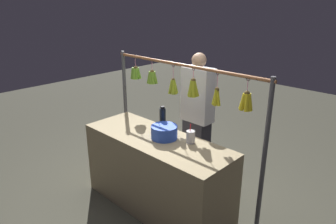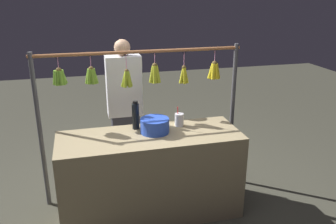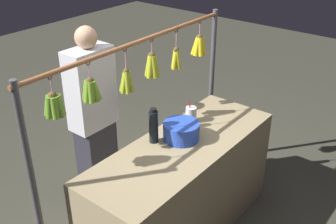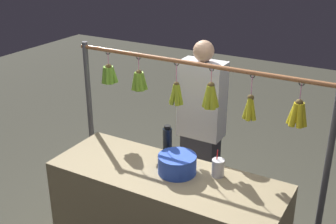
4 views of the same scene
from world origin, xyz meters
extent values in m
plane|color=#414034|center=(0.00, 0.00, 0.00)|extent=(12.00, 12.00, 0.00)
cube|color=tan|center=(0.00, 0.00, 0.41)|extent=(1.69, 0.61, 0.83)
cylinder|color=#4C4C51|center=(-0.99, -0.40, 0.78)|extent=(0.04, 0.04, 1.57)
cylinder|color=#4C4C51|center=(0.99, -0.40, 0.78)|extent=(0.04, 0.04, 1.57)
cylinder|color=#9E6038|center=(0.00, -0.40, 1.53)|extent=(2.05, 0.03, 0.03)
torus|color=black|center=(-0.76, -0.40, 1.51)|extent=(0.04, 0.01, 0.04)
cylinder|color=pink|center=(-0.76, -0.40, 1.44)|extent=(0.01, 0.01, 0.13)
sphere|color=brown|center=(-0.76, -0.40, 1.37)|extent=(0.05, 0.05, 0.05)
cylinder|color=yellow|center=(-0.73, -0.40, 1.30)|extent=(0.08, 0.04, 0.16)
cylinder|color=yellow|center=(-0.74, -0.37, 1.30)|extent=(0.06, 0.06, 0.16)
cylinder|color=yellow|center=(-0.78, -0.37, 1.30)|extent=(0.06, 0.06, 0.16)
cylinder|color=yellow|center=(-0.79, -0.40, 1.30)|extent=(0.07, 0.04, 0.16)
cylinder|color=yellow|center=(-0.78, -0.42, 1.30)|extent=(0.06, 0.06, 0.16)
cylinder|color=yellow|center=(-0.74, -0.42, 1.30)|extent=(0.07, 0.07, 0.17)
torus|color=black|center=(-0.44, -0.40, 1.51)|extent=(0.04, 0.02, 0.04)
cylinder|color=pink|center=(-0.44, -0.40, 1.43)|extent=(0.01, 0.01, 0.16)
sphere|color=brown|center=(-0.44, -0.40, 1.35)|extent=(0.04, 0.04, 0.04)
cylinder|color=gold|center=(-0.42, -0.40, 1.27)|extent=(0.07, 0.04, 0.17)
cylinder|color=gold|center=(-0.44, -0.38, 1.27)|extent=(0.04, 0.06, 0.17)
cylinder|color=gold|center=(-0.45, -0.40, 1.27)|extent=(0.07, 0.04, 0.17)
cylinder|color=gold|center=(-0.43, -0.42, 1.27)|extent=(0.04, 0.06, 0.17)
torus|color=black|center=(-0.14, -0.40, 1.51)|extent=(0.04, 0.01, 0.04)
cylinder|color=pink|center=(-0.14, -0.40, 1.45)|extent=(0.01, 0.01, 0.12)
sphere|color=brown|center=(-0.14, -0.40, 1.39)|extent=(0.05, 0.05, 0.05)
cylinder|color=#ACB725|center=(-0.11, -0.40, 1.30)|extent=(0.07, 0.05, 0.18)
cylinder|color=#ACB725|center=(-0.13, -0.37, 1.30)|extent=(0.05, 0.06, 0.18)
cylinder|color=#ACB725|center=(-0.16, -0.38, 1.30)|extent=(0.07, 0.06, 0.18)
cylinder|color=#ACB725|center=(-0.16, -0.42, 1.30)|extent=(0.07, 0.07, 0.18)
cylinder|color=#ACB725|center=(-0.13, -0.42, 1.30)|extent=(0.05, 0.07, 0.18)
torus|color=black|center=(0.14, -0.40, 1.51)|extent=(0.04, 0.01, 0.04)
cylinder|color=pink|center=(0.14, -0.40, 1.43)|extent=(0.01, 0.01, 0.16)
sphere|color=brown|center=(0.14, -0.40, 1.35)|extent=(0.04, 0.04, 0.04)
cylinder|color=#9DB227|center=(0.16, -0.40, 1.27)|extent=(0.07, 0.03, 0.16)
cylinder|color=#9DB227|center=(0.15, -0.38, 1.27)|extent=(0.05, 0.06, 0.16)
cylinder|color=#9DB227|center=(0.12, -0.38, 1.27)|extent=(0.05, 0.05, 0.16)
cylinder|color=#9DB227|center=(0.11, -0.40, 1.27)|extent=(0.06, 0.03, 0.16)
cylinder|color=#9DB227|center=(0.13, -0.42, 1.27)|extent=(0.05, 0.07, 0.16)
cylinder|color=#9DB227|center=(0.15, -0.42, 1.27)|extent=(0.05, 0.06, 0.16)
torus|color=black|center=(0.47, -0.40, 1.51)|extent=(0.04, 0.01, 0.04)
cylinder|color=pink|center=(0.47, -0.40, 1.45)|extent=(0.01, 0.01, 0.12)
sphere|color=brown|center=(0.47, -0.40, 1.39)|extent=(0.05, 0.05, 0.05)
cylinder|color=#73A42B|center=(0.50, -0.40, 1.32)|extent=(0.07, 0.04, 0.15)
cylinder|color=#73A42B|center=(0.49, -0.37, 1.32)|extent=(0.06, 0.06, 0.15)
cylinder|color=#73A42B|center=(0.46, -0.37, 1.32)|extent=(0.04, 0.06, 0.15)
cylinder|color=#73A42B|center=(0.44, -0.38, 1.32)|extent=(0.07, 0.06, 0.15)
cylinder|color=#73A42B|center=(0.44, -0.42, 1.32)|extent=(0.07, 0.05, 0.15)
cylinder|color=#73A42B|center=(0.46, -0.43, 1.32)|extent=(0.04, 0.06, 0.14)
cylinder|color=#73A42B|center=(0.49, -0.43, 1.32)|extent=(0.05, 0.06, 0.15)
torus|color=black|center=(0.76, -0.40, 1.51)|extent=(0.04, 0.01, 0.04)
cylinder|color=pink|center=(0.76, -0.40, 1.45)|extent=(0.01, 0.01, 0.12)
sphere|color=brown|center=(0.76, -0.40, 1.39)|extent=(0.05, 0.05, 0.05)
cylinder|color=#69A12C|center=(0.80, -0.40, 1.32)|extent=(0.06, 0.04, 0.14)
cylinder|color=#69A12C|center=(0.78, -0.37, 1.32)|extent=(0.05, 0.06, 0.14)
cylinder|color=#69A12C|center=(0.75, -0.36, 1.32)|extent=(0.05, 0.07, 0.14)
cylinder|color=#69A12C|center=(0.73, -0.38, 1.32)|extent=(0.06, 0.05, 0.14)
cylinder|color=#69A12C|center=(0.73, -0.41, 1.32)|extent=(0.07, 0.06, 0.14)
cylinder|color=#69A12C|center=(0.76, -0.43, 1.32)|extent=(0.04, 0.07, 0.14)
cylinder|color=#69A12C|center=(0.78, -0.43, 1.32)|extent=(0.06, 0.06, 0.14)
cylinder|color=black|center=(0.10, -0.19, 0.95)|extent=(0.07, 0.07, 0.25)
cylinder|color=black|center=(0.10, -0.19, 1.09)|extent=(0.05, 0.05, 0.02)
cylinder|color=blue|center=(-0.06, -0.06, 0.90)|extent=(0.27, 0.27, 0.13)
cylinder|color=silver|center=(-0.32, -0.16, 0.89)|extent=(0.09, 0.09, 0.12)
cylinder|color=red|center=(-0.31, -0.16, 0.93)|extent=(0.01, 0.03, 0.19)
cube|color=#2D2D38|center=(0.12, -0.82, 0.38)|extent=(0.30, 0.21, 0.76)
cube|color=silver|center=(0.12, -0.82, 1.09)|extent=(0.38, 0.21, 0.66)
sphere|color=tan|center=(0.12, -0.82, 1.51)|extent=(0.17, 0.17, 0.17)
camera|label=1|loc=(-2.12, 2.04, 2.17)|focal=33.54mm
camera|label=2|loc=(0.57, 2.91, 2.11)|focal=37.60mm
camera|label=3|loc=(2.04, 1.50, 2.43)|focal=43.70mm
camera|label=4|loc=(-1.31, 2.26, 2.39)|focal=46.13mm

